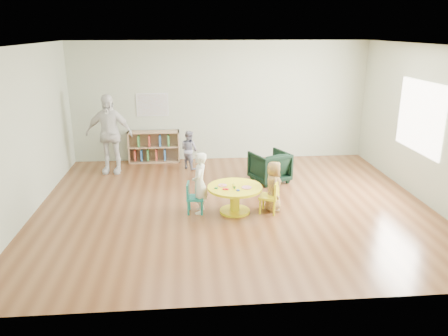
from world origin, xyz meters
name	(u,v)px	position (x,y,z in m)	size (l,w,h in m)	color
room	(235,101)	(0.01, 0.00, 1.89)	(7.10, 7.00, 2.80)	brown
activity_table	(235,195)	(-0.02, -0.33, 0.33)	(0.95, 0.95, 0.52)	yellow
kid_chair_left	(193,197)	(-0.74, -0.28, 0.29)	(0.32, 0.32, 0.54)	#188578
kid_chair_right	(271,196)	(0.61, -0.40, 0.31)	(0.40, 0.40, 0.57)	yellow
bookshelf	(154,147)	(-1.61, 2.86, 0.37)	(1.20, 0.30, 0.75)	#9F7B58
alphabet_poster	(152,105)	(-1.60, 2.98, 1.35)	(0.74, 0.01, 0.54)	silver
armchair	(270,167)	(0.88, 1.21, 0.32)	(0.69, 0.71, 0.64)	black
child_left	(200,183)	(-0.62, -0.28, 0.54)	(0.39, 0.26, 1.08)	white
child_right	(273,186)	(0.66, -0.29, 0.45)	(0.44, 0.28, 0.89)	yellow
toddler	(189,150)	(-0.77, 2.25, 0.44)	(0.43, 0.33, 0.88)	#1C1D46
adult_caretaker	(109,134)	(-2.50, 2.12, 0.87)	(1.02, 0.42, 1.74)	silver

